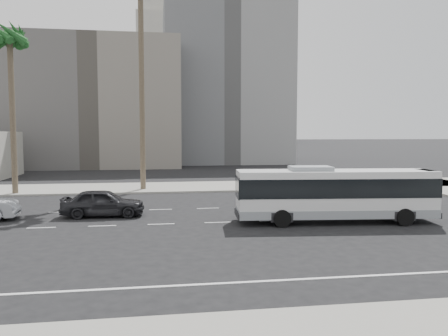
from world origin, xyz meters
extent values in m
plane|color=black|center=(0.00, 0.00, 0.00)|extent=(700.00, 700.00, 0.00)
cube|color=gray|center=(0.00, 15.50, 0.07)|extent=(120.00, 7.00, 0.15)
cube|color=#625F5B|center=(-12.00, 45.00, 9.00)|extent=(24.00, 18.00, 18.00)
cube|color=slate|center=(8.00, 52.00, 13.00)|extent=(20.00, 20.00, 26.00)
cube|color=beige|center=(-2.00, 250.00, 22.00)|extent=(42.00, 42.00, 44.00)
cube|color=beige|center=(-2.00, 250.00, 60.00)|extent=(26.00, 26.00, 32.00)
cube|color=slate|center=(45.00, 230.00, 35.00)|extent=(26.00, 26.00, 70.00)
cube|color=slate|center=(70.00, 260.00, 30.00)|extent=(22.00, 22.00, 60.00)
cube|color=silver|center=(6.26, -0.78, 1.63)|extent=(10.65, 3.27, 2.35)
cube|color=black|center=(6.26, -0.78, 1.94)|extent=(10.71, 3.34, 0.99)
cube|color=gray|center=(6.26, -0.78, 0.59)|extent=(10.67, 3.31, 0.45)
cube|color=gray|center=(4.91, -0.78, 2.89)|extent=(2.29, 1.64, 0.27)
cube|color=#262628|center=(11.23, -0.78, 2.66)|extent=(0.69, 1.67, 0.27)
cylinder|color=black|center=(9.61, -1.93, 0.45)|extent=(0.90, 0.27, 0.90)
cylinder|color=black|center=(9.61, 0.38, 0.45)|extent=(0.90, 0.27, 0.90)
cylinder|color=black|center=(3.19, -1.93, 0.45)|extent=(0.90, 0.27, 0.90)
cylinder|color=black|center=(3.19, 0.38, 0.45)|extent=(0.90, 0.27, 0.90)
imported|color=black|center=(-6.28, 2.77, 0.80)|extent=(2.05, 4.74, 1.59)
cylinder|color=brown|center=(-4.38, 14.12, 8.88)|extent=(0.49, 0.49, 17.76)
cylinder|color=brown|center=(-14.15, 12.90, 5.96)|extent=(0.37, 0.37, 11.91)
camera|label=1|loc=(-3.10, -22.88, 4.75)|focal=35.03mm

